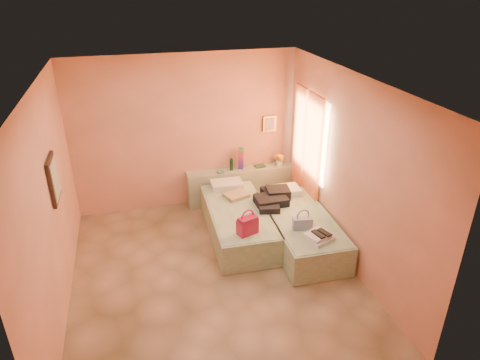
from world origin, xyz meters
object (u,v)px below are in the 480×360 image
at_px(headboard_ledge, 241,184).
at_px(bed_left, 238,222).
at_px(towel_stack, 319,237).
at_px(green_book, 260,166).
at_px(flower_vase, 279,158).
at_px(magenta_handbag, 247,225).
at_px(bed_right, 300,230).
at_px(blue_handbag, 302,223).
at_px(water_bottle, 231,165).

bearing_deg(headboard_ledge, bed_left, -107.35).
bearing_deg(towel_stack, green_book, 93.82).
height_order(flower_vase, magenta_handbag, flower_vase).
height_order(bed_right, green_book, green_book).
relative_size(bed_right, flower_vase, 7.17).
xyz_separation_m(magenta_handbag, blue_handbag, (0.83, -0.10, -0.05)).
bearing_deg(bed_left, towel_stack, -50.39).
distance_m(green_book, towel_stack, 2.36).
distance_m(bed_left, towel_stack, 1.50).
distance_m(green_book, blue_handbag, 2.02).
height_order(bed_left, water_bottle, water_bottle).
distance_m(bed_left, water_bottle, 1.32).
height_order(bed_right, magenta_handbag, magenta_handbag).
xyz_separation_m(flower_vase, magenta_handbag, (-1.18, -1.90, -0.15)).
xyz_separation_m(bed_right, towel_stack, (0.00, -0.67, 0.30)).
bearing_deg(bed_left, headboard_ledge, 74.31).
bearing_deg(towel_stack, bed_right, 90.17).
distance_m(water_bottle, blue_handbag, 2.11).
bearing_deg(green_book, bed_right, -90.40).
xyz_separation_m(bed_left, towel_stack, (0.90, -1.16, 0.30)).
height_order(headboard_ledge, green_book, green_book).
height_order(water_bottle, magenta_handbag, water_bottle).
bearing_deg(bed_left, green_book, 59.83).
bearing_deg(flower_vase, water_bottle, 178.93).
distance_m(flower_vase, magenta_handbag, 2.24).
bearing_deg(towel_stack, bed_left, 127.96).
xyz_separation_m(bed_left, flower_vase, (1.13, 1.18, 0.54)).
bearing_deg(blue_handbag, towel_stack, -60.51).
xyz_separation_m(water_bottle, flower_vase, (0.94, -0.02, 0.02)).
bearing_deg(bed_left, water_bottle, 82.74).
relative_size(flower_vase, magenta_handbag, 0.93).
relative_size(headboard_ledge, magenta_handbag, 6.84).
height_order(bed_left, towel_stack, towel_stack).
bearing_deg(flower_vase, blue_handbag, -99.82).
height_order(bed_left, green_book, green_book).
distance_m(bed_right, towel_stack, 0.73).
bearing_deg(blue_handbag, magenta_handbag, -177.15).
relative_size(headboard_ledge, blue_handbag, 7.08).
distance_m(flower_vase, towel_stack, 2.36).
bearing_deg(green_book, magenta_handbag, -118.16).
relative_size(blue_handbag, towel_stack, 0.83).
distance_m(bed_right, blue_handbag, 0.49).
bearing_deg(headboard_ledge, bed_right, -72.71).
bearing_deg(magenta_handbag, flower_vase, 38.14).
height_order(headboard_ledge, water_bottle, water_bottle).
xyz_separation_m(bed_left, green_book, (0.74, 1.20, 0.42)).
distance_m(bed_left, green_book, 1.47).
distance_m(bed_left, flower_vase, 1.72).
distance_m(headboard_ledge, green_book, 0.50).
xyz_separation_m(bed_left, bed_right, (0.90, -0.49, 0.00)).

